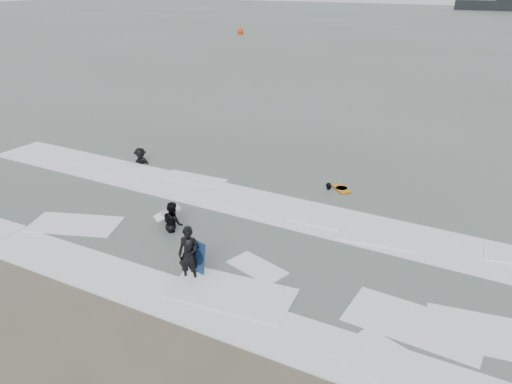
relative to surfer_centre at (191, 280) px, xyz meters
The scene contains 9 objects.
ground 0.49m from the surfer_centre, 125.39° to the right, with size 320.00×320.00×0.00m, color brown.
sea 79.60m from the surfer_centre, 90.20° to the left, with size 320.00×320.00×0.00m, color #47544C.
surfer_centre is the anchor object (origin of this frame).
surfer_wading 3.31m from the surfer_centre, 136.38° to the left, with size 0.82×0.64×1.69m, color black.
surfer_breaker 10.66m from the surfer_centre, 138.79° to the left, with size 1.10×0.63×1.70m, color black.
surfer_right_near 8.57m from the surfer_centre, 82.41° to the left, with size 0.88×0.36×1.50m, color black.
surf_foam 3.31m from the surfer_centre, 94.92° to the left, with size 30.03×9.06×0.09m.
bodyboards 3.85m from the surfer_centre, 94.56° to the left, with size 5.41×9.26×1.25m.
buoy 68.60m from the surfer_centre, 119.33° to the left, with size 1.00×1.00×1.65m.
Camera 1 is at (8.18, -9.79, 8.46)m, focal length 35.00 mm.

